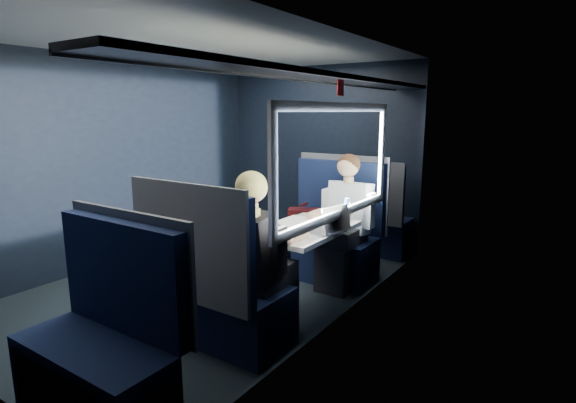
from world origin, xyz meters
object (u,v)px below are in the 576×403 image
Objects in this scene: seat_row_back at (104,346)px; woman at (256,251)px; seat_bay_near at (329,236)px; bottle_small at (346,214)px; table at (301,236)px; cup at (342,215)px; man at (345,215)px; seat_bay_far at (216,292)px; seat_row_front at (366,220)px; laptop at (330,225)px.

woman is (0.25, 1.09, 0.32)m from seat_row_back.
bottle_small is at bearing -51.18° from seat_bay_near.
table is 10.74× the size of cup.
man reaches higher than bottle_small.
bottle_small is at bearing 76.87° from seat_row_back.
cup is (0.35, 1.31, 0.37)m from seat_bay_far.
cup is (0.35, -1.36, 0.38)m from seat_row_front.
table is 0.93m from seat_bay_near.
seat_row_back is at bearing -90.00° from seat_bay_far.
table is 1.82m from seat_row_back.
seat_row_front reaches higher than laptop.
seat_row_back is at bearing -95.80° from table.
table is at bearing 95.45° from woman.
woman is (0.25, -2.50, 0.32)m from seat_row_front.
seat_bay_near is 1.09m from laptop.
seat_bay_near is at bearing 90.28° from seat_row_back.
seat_row_back is 1.88m from laptop.
bottle_small is at bearing -62.27° from man.
table is 2.86× the size of laptop.
man reaches higher than seat_bay_near.
seat_bay_near is at bearing 129.92° from cup.
seat_bay_far is at bearing -104.91° from cup.
table is 0.86× the size of seat_row_back.
seat_row_back is at bearing -90.00° from seat_row_front.
woman is (0.25, 0.17, 0.31)m from seat_bay_far.
bottle_small reaches higher than laptop.
laptop is at bearing -72.65° from man.
man is (0.07, 0.70, 0.06)m from table.
woman is 0.73m from laptop.
seat_bay_near is 1.63m from woman.
seat_row_front is at bearing 90.00° from seat_bay_far.
cup is at bearing -50.08° from seat_bay_near.
man is 1.41m from woman.
seat_row_front is 1.17m from man.
seat_bay_near reaches higher than laptop.
cup is (0.35, 2.24, 0.38)m from seat_row_back.
bottle_small is (0.30, 0.26, 0.18)m from table.
seat_bay_near is 5.21× the size of bottle_small.
laptop reaches higher than table.
seat_row_back is 12.46× the size of cup.
seat_bay_near is (-0.20, 0.87, -0.24)m from table.
woman is 3.78× the size of laptop.
seat_bay_near reaches higher than seat_row_back.
woman reaches higher than seat_bay_far.
seat_bay_far is 1.41m from cup.
table is 0.79× the size of seat_bay_near.
seat_bay_near reaches higher than seat_row_front.
cup is at bearing 69.14° from table.
seat_bay_far reaches higher than laptop.
seat_row_back is at bearing -103.13° from bottle_small.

